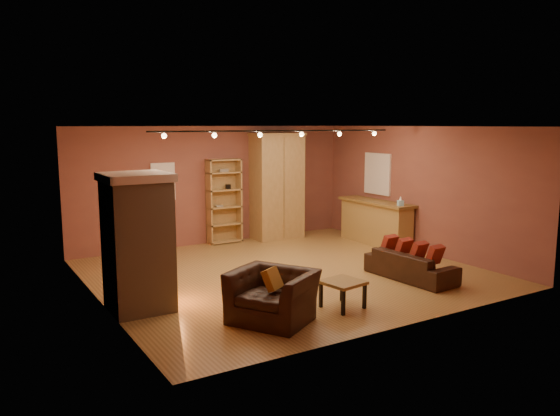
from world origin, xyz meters
TOP-DOWN VIEW (x-y plane):
  - floor at (0.00, 0.00)m, footprint 7.00×7.00m
  - ceiling at (0.00, 0.00)m, footprint 7.00×7.00m
  - back_wall at (0.00, 3.25)m, footprint 7.00×0.02m
  - left_wall at (-3.50, 0.00)m, footprint 0.02×6.50m
  - right_wall at (3.50, 0.00)m, footprint 0.02×6.50m
  - fireplace at (-3.04, -0.60)m, footprint 1.01×0.98m
  - back_window at (-1.30, 3.23)m, footprint 0.56×0.04m
  - bookcase at (0.15, 3.14)m, footprint 0.83×0.32m
  - armoire at (1.53, 2.91)m, footprint 1.29×0.73m
  - bar_counter at (3.20, 1.11)m, footprint 0.59×2.17m
  - tissue_box at (3.15, 0.24)m, footprint 0.15×0.15m
  - right_window at (3.47, 1.40)m, footprint 0.05×0.90m
  - loveseat at (1.75, -1.54)m, footprint 0.63×1.80m
  - armchair at (-1.55, -2.09)m, footprint 1.23×1.36m
  - coffee_table at (-0.33, -2.18)m, footprint 0.66×0.66m
  - track_rail at (0.00, 0.20)m, footprint 5.20×0.09m

SIDE VIEW (x-z plane):
  - floor at x=0.00m, z-range 0.00..0.00m
  - loveseat at x=1.75m, z-range -0.01..0.73m
  - coffee_table at x=-0.33m, z-range 0.15..0.59m
  - armchair at x=-1.55m, z-range 0.00..1.00m
  - bar_counter at x=3.20m, z-range 0.01..1.05m
  - bookcase at x=0.15m, z-range 0.02..2.04m
  - fireplace at x=-3.04m, z-range 0.00..2.12m
  - tissue_box at x=3.15m, z-range 1.02..1.24m
  - armoire at x=1.53m, z-range 0.00..2.64m
  - back_wall at x=0.00m, z-range 0.00..2.80m
  - left_wall at x=-3.50m, z-range 0.00..2.80m
  - right_wall at x=3.50m, z-range 0.00..2.80m
  - back_window at x=-1.30m, z-range 1.12..1.98m
  - right_window at x=3.47m, z-range 1.15..2.15m
  - track_rail at x=0.00m, z-range 2.62..2.75m
  - ceiling at x=0.00m, z-range 2.80..2.80m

